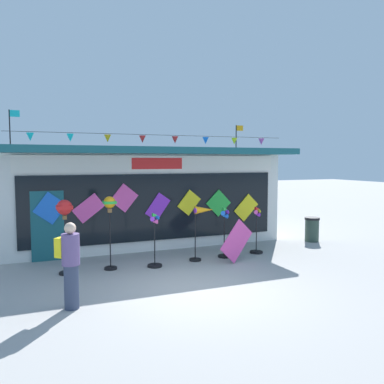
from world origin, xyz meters
The scene contains 11 objects.
ground_plane centered at (0.00, 0.00, 0.00)m, with size 80.00×80.00×0.00m, color #9E9B99.
kite_shop_building centered at (0.33, 6.52, 1.65)m, with size 9.42×6.29×4.54m.
wind_spinner_far_left centered at (-2.56, 2.29, 1.53)m, with size 0.39×0.39×1.89m.
wind_spinner_left centered at (-1.44, 2.31, 1.49)m, with size 0.33×0.33×1.93m.
wind_spinner_center_left centered at (-0.29, 2.10, 0.67)m, with size 0.40×0.40×1.47m.
wind_spinner_center_right centered at (1.16, 2.29, 1.17)m, with size 0.72×0.34×1.57m.
wind_spinner_right centered at (1.91, 2.32, 0.83)m, with size 0.37×0.37×1.50m.
wind_spinner_far_right centered at (3.07, 2.42, 0.69)m, with size 0.40×0.40×1.45m.
person_mid_plaza centered at (-2.65, -0.13, 0.89)m, with size 0.47×0.45×1.68m.
trash_bin centered at (5.82, 3.21, 0.43)m, with size 0.52×0.52×0.85m.
display_kite_on_ground centered at (2.00, 1.76, 0.60)m, with size 0.61×0.03×1.11m, color #EA4CA3.
Camera 1 is at (-3.26, -7.80, 2.85)m, focal length 36.48 mm.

